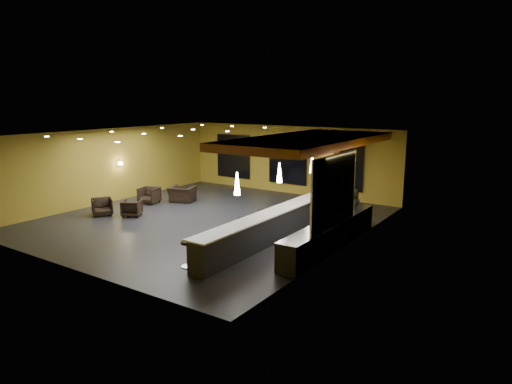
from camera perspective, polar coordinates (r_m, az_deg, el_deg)
The scene contains 35 objects.
floor at distance 18.88m, azimuth -5.91°, elevation -3.59°, with size 12.00×13.00×0.10m, color black.
ceiling at distance 18.26m, azimuth -6.15°, elevation 7.37°, with size 12.00×13.00×0.10m, color black.
wall_back at distance 23.83m, azimuth 4.10°, elevation 4.05°, with size 12.00×0.10×3.50m, color #A48824.
wall_front at distance 14.19m, azimuth -23.17°, elevation -2.10°, with size 12.00×0.10×3.50m, color #A48824.
wall_left at distance 22.80m, azimuth -17.83°, elevation 3.17°, with size 0.10×13.00×3.50m, color #A48824.
wall_right at distance 15.39m, azimuth 11.58°, elevation -0.37°, with size 0.10×13.00×3.50m, color #A48824.
wood_soffit at distance 16.90m, azimuth 6.63°, elevation 6.37°, with size 3.60×8.00×0.28m, color #A55B30.
window_left at distance 25.64m, azimuth -2.85°, elevation 4.50°, with size 2.20×0.06×2.40m, color black.
window_center at distance 23.74m, azimuth 3.97°, elevation 3.90°, with size 2.20×0.06×2.40m, color black.
window_right at distance 22.41m, azimuth 10.64°, elevation 3.27°, with size 2.20×0.06×2.40m, color black.
tile_backsplash at distance 14.48m, azimuth 9.78°, elevation -0.05°, with size 0.06×3.20×2.40m, color white.
bar_counter at distance 15.88m, azimuth 1.95°, elevation -4.41°, with size 0.60×8.00×1.00m, color black.
bar_top at distance 15.74m, azimuth 1.96°, elevation -2.57°, with size 0.78×8.10×0.05m, color silver.
prep_counter at distance 15.43m, azimuth 9.29°, elevation -5.32°, with size 0.70×6.00×0.86m, color black.
prep_top at distance 15.30m, azimuth 9.34°, elevation -3.69°, with size 0.72×6.00×0.03m, color silver.
wall_shelf_lower at distance 14.44m, azimuth 8.89°, elevation -1.67°, with size 0.30×1.50×0.03m, color silver.
wall_shelf_upper at distance 14.34m, azimuth 8.95°, elevation 0.07°, with size 0.30×1.50×0.03m, color silver.
column at distance 19.58m, azimuth 9.10°, elevation 2.27°, with size 0.60×0.60×3.50m, color olive.
wall_sconce at distance 22.97m, azimuth -16.60°, elevation 3.44°, with size 0.22×0.22×0.22m, color #FFE5B2.
pendant_0 at distance 13.84m, azimuth -2.38°, elevation 1.05°, with size 0.20×0.20×0.70m, color white.
pendant_1 at distance 15.89m, azimuth 2.94°, elevation 2.43°, with size 0.20×0.20×0.70m, color white.
pendant_2 at distance 18.06m, azimuth 7.03°, elevation 3.48°, with size 0.20×0.20×0.70m, color white.
staff_a at distance 17.90m, azimuth 8.80°, elevation -1.22°, with size 0.69×0.45×1.89m, color black.
staff_b at distance 17.73m, azimuth 10.87°, elevation -1.55°, with size 0.88×0.69×1.81m, color black.
staff_c at distance 18.12m, azimuth 12.06°, elevation -1.83°, with size 0.73×0.48×1.50m, color black.
armchair_a at distance 20.44m, azimuth -18.68°, elevation -1.75°, with size 0.79×0.82×0.74m, color black.
armchair_b at distance 19.91m, azimuth -15.26°, elevation -1.96°, with size 0.74×0.76×0.70m, color black.
armchair_c at distance 22.12m, azimuth -13.20°, elevation -0.41°, with size 0.83×0.85×0.77m, color black.
armchair_d at distance 22.14m, azimuth -9.21°, elevation -0.28°, with size 1.14×1.00×0.74m, color black.
bar_stool_0 at distance 13.64m, azimuth -8.56°, elevation -7.24°, with size 0.40×0.40×0.79m.
bar_stool_1 at distance 14.69m, azimuth -4.56°, elevation -5.80°, with size 0.39×0.39×0.78m.
bar_stool_2 at distance 15.78m, azimuth -1.53°, elevation -4.32°, with size 0.44×0.44×0.86m.
bar_stool_3 at distance 16.90m, azimuth 0.93°, elevation -3.27°, with size 0.43×0.43×0.85m.
bar_stool_4 at distance 18.07m, azimuth 3.30°, elevation -2.53°, with size 0.37×0.37×0.73m.
bar_stool_5 at distance 19.12m, azimuth 5.09°, elevation -1.64°, with size 0.40×0.40×0.80m.
Camera 1 is at (11.68, -13.98, 4.90)m, focal length 32.00 mm.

